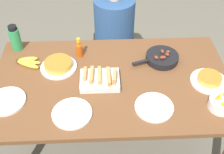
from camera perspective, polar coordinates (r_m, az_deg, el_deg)
ground_plane at (r=2.53m, az=0.00°, el=-12.66°), size 14.00×14.00×0.00m
dining_table at (r=2.02m, az=0.00°, el=-2.47°), size 1.67×0.95×0.74m
banana_bunch at (r=2.16m, az=-16.80°, el=2.90°), size 0.19×0.15×0.04m
melon_tray at (r=1.92m, az=-2.45°, el=-0.52°), size 0.27×0.20×0.10m
skillet at (r=2.13m, az=10.04°, el=3.88°), size 0.35×0.24×0.08m
frittata_plate_center at (r=2.07m, az=-10.83°, el=2.37°), size 0.26×0.26×0.06m
frittata_plate_side at (r=2.04m, az=19.13°, el=-0.51°), size 0.25×0.25×0.06m
empty_plate_near_front at (r=1.94m, az=-20.67°, el=-4.61°), size 0.25×0.25×0.02m
empty_plate_far_left at (r=1.80m, az=8.54°, el=-6.06°), size 0.25×0.25×0.02m
empty_plate_far_right at (r=1.77m, az=-8.13°, el=-7.33°), size 0.25×0.25×0.02m
fruit_bowl_mango at (r=1.89m, az=21.40°, el=-4.94°), size 0.16×0.16×0.12m
water_bottle at (r=2.29m, az=-19.05°, el=7.44°), size 0.08×0.08×0.21m
hot_sauce_bottle at (r=2.13m, az=-6.68°, el=5.76°), size 0.05×0.05×0.16m
person_figure at (r=2.72m, az=0.44°, el=7.01°), size 0.40×0.40×1.19m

